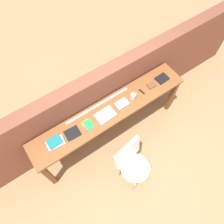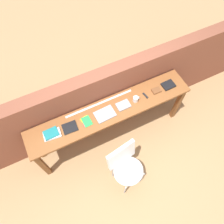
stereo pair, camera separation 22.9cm
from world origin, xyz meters
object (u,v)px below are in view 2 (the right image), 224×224
object	(u,v)px
magazine_cycling	(70,127)
multitool_folded	(145,96)
mug	(136,99)
book_stack_leftmost	(52,134)
book_open_centre	(105,114)
pamphlet_pile_colourful	(87,121)
chair_white_moulded	(126,166)
leather_journal_brown	(156,90)
book_repair_rightmost	(168,85)

from	to	relation	value
magazine_cycling	multitool_folded	size ratio (longest dim) A/B	1.82
mug	book_stack_leftmost	bearing A→B (deg)	178.94
book_stack_leftmost	book_open_centre	size ratio (longest dim) A/B	0.85
book_stack_leftmost	pamphlet_pile_colourful	distance (m)	0.50
multitool_folded	chair_white_moulded	bearing A→B (deg)	-133.76
chair_white_moulded	book_open_centre	distance (m)	0.79
mug	leather_journal_brown	bearing A→B (deg)	2.27
chair_white_moulded	pamphlet_pile_colourful	xyz separation A→B (m)	(-0.26, 0.71, 0.36)
book_stack_leftmost	book_open_centre	distance (m)	0.77
book_stack_leftmost	book_repair_rightmost	world-z (taller)	book_stack_leftmost
magazine_cycling	multitool_folded	world-z (taller)	multitool_folded
book_repair_rightmost	mug	bearing A→B (deg)	-179.67
chair_white_moulded	magazine_cycling	size ratio (longest dim) A/B	4.46
leather_journal_brown	magazine_cycling	bearing A→B (deg)	-176.87
book_open_centre	multitool_folded	distance (m)	0.68
book_open_centre	leather_journal_brown	bearing A→B (deg)	-0.88
book_repair_rightmost	leather_journal_brown	bearing A→B (deg)	179.61
magazine_cycling	book_open_centre	distance (m)	0.52
pamphlet_pile_colourful	magazine_cycling	bearing A→B (deg)	177.20
mug	book_repair_rightmost	world-z (taller)	mug
chair_white_moulded	book_stack_leftmost	size ratio (longest dim) A/B	3.68
book_stack_leftmost	magazine_cycling	world-z (taller)	book_stack_leftmost
book_stack_leftmost	pamphlet_pile_colourful	bearing A→B (deg)	-2.35
leather_journal_brown	pamphlet_pile_colourful	bearing A→B (deg)	-176.28
magazine_cycling	leather_journal_brown	bearing A→B (deg)	3.44
chair_white_moulded	leather_journal_brown	bearing A→B (deg)	39.42
leather_journal_brown	book_repair_rightmost	xyz separation A→B (m)	(0.22, 0.00, 0.00)
book_repair_rightmost	magazine_cycling	bearing A→B (deg)	178.61
magazine_cycling	multitool_folded	xyz separation A→B (m)	(1.20, -0.01, 0.00)
book_stack_leftmost	mug	size ratio (longest dim) A/B	2.20
mug	leather_journal_brown	world-z (taller)	mug
chair_white_moulded	mug	distance (m)	0.96
book_open_centre	multitool_folded	size ratio (longest dim) A/B	2.57
magazine_cycling	mug	xyz separation A→B (m)	(1.02, -0.02, 0.04)
multitool_folded	leather_journal_brown	size ratio (longest dim) A/B	0.85
chair_white_moulded	leather_journal_brown	world-z (taller)	leather_journal_brown
magazine_cycling	chair_white_moulded	bearing A→B (deg)	-51.61
book_repair_rightmost	chair_white_moulded	bearing A→B (deg)	-147.98
book_stack_leftmost	magazine_cycling	size ratio (longest dim) A/B	1.21
book_open_centre	mug	xyz separation A→B (m)	(0.50, 0.01, 0.03)
mug	multitool_folded	xyz separation A→B (m)	(0.17, 0.01, -0.04)
pamphlet_pile_colourful	book_open_centre	distance (m)	0.28
magazine_cycling	leather_journal_brown	size ratio (longest dim) A/B	1.54
mug	book_repair_rightmost	bearing A→B (deg)	1.85
book_open_centre	chair_white_moulded	bearing A→B (deg)	-93.51
pamphlet_pile_colourful	multitool_folded	bearing A→B (deg)	0.37
book_stack_leftmost	pamphlet_pile_colourful	size ratio (longest dim) A/B	1.36
book_repair_rightmost	multitool_folded	bearing A→B (deg)	179.80
chair_white_moulded	multitool_folded	xyz separation A→B (m)	(0.69, 0.72, 0.36)
mug	book_repair_rightmost	xyz separation A→B (m)	(0.58, 0.02, -0.03)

